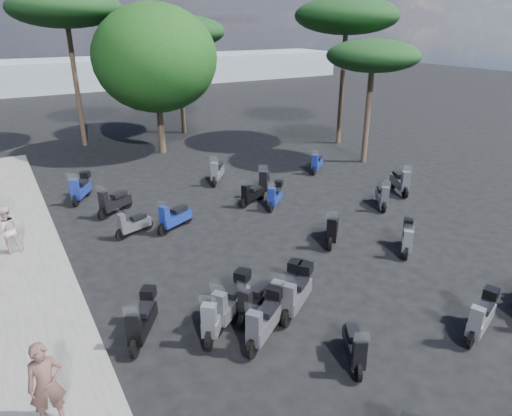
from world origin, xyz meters
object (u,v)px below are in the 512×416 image
scooter_8 (286,291)px  scooter_32 (231,302)px  scooter_16 (264,182)px  scooter_30 (297,294)px  pine_2 (65,9)px  scooter_3 (142,321)px  scooter_13 (481,317)px  scooter_11 (114,203)px  scooter_29 (317,163)px  scooter_14 (355,347)px  scooter_5 (81,189)px  pine_3 (373,56)px  woman (46,385)px  pine_1 (347,16)px  scooter_2 (255,301)px  scooter_31 (265,321)px  scooter_9 (215,315)px  scooter_22 (252,195)px  broadleaf_tree (155,59)px  scooter_15 (332,230)px  scooter_10 (174,218)px  scooter_28 (400,182)px  scooter_23 (275,196)px  pine_0 (178,32)px  scooter_27 (382,197)px  scooter_21 (407,239)px  scooter_17 (217,173)px  scooter_4 (133,225)px

scooter_8 → scooter_32: same height
scooter_16 → scooter_30: bearing=100.7°
scooter_16 → pine_2: bearing=-31.2°
scooter_3 → scooter_13: bearing=-174.8°
scooter_11 → scooter_29: scooter_11 is taller
scooter_14 → scooter_5: bearing=-45.4°
pine_3 → woman: bearing=-149.1°
scooter_13 → scooter_14: (-3.23, 0.75, -0.07)m
scooter_29 → pine_1: (4.63, 3.95, 6.69)m
scooter_2 → scooter_31: bearing=134.1°
scooter_9 → scooter_22: size_ratio=1.09×
scooter_3 → pine_2: (2.43, 19.25, 7.00)m
scooter_5 → broadleaf_tree: size_ratio=0.20×
scooter_11 → scooter_15: bearing=-167.9°
scooter_11 → pine_2: 13.46m
scooter_10 → scooter_5: bearing=1.1°
scooter_9 → pine_1: 20.30m
scooter_8 → scooter_13: (3.37, -3.20, -0.04)m
scooter_11 → scooter_9: bearing=150.6°
scooter_28 → scooter_29: bearing=-46.7°
scooter_23 → woman: bearing=84.7°
pine_1 → scooter_23: bearing=-142.6°
pine_0 → pine_1: size_ratio=0.89×
scooter_16 → scooter_27: scooter_16 is taller
scooter_28 → pine_3: 6.74m
scooter_10 → scooter_27: 8.19m
scooter_9 → scooter_21: size_ratio=1.24×
scooter_16 → scooter_28: size_ratio=0.93×
woman → pine_2: 22.38m
scooter_27 → scooter_16: bearing=-13.3°
scooter_8 → scooter_28: size_ratio=0.92×
scooter_21 → pine_1: pine_1 is taller
pine_3 → scooter_13: bearing=-121.7°
scooter_11 → scooter_22: size_ratio=1.12×
scooter_3 → scooter_30: 3.83m
scooter_8 → scooter_28: (8.98, 4.64, -0.03)m
scooter_28 → scooter_16: bearing=-3.9°
pine_0 → scooter_23: bearing=-97.1°
scooter_17 → scooter_22: scooter_17 is taller
scooter_22 → scooter_32: scooter_32 is taller
woman → scooter_11: size_ratio=1.11×
woman → scooter_4: woman is taller
scooter_22 → pine_0: 14.74m
scooter_13 → scooter_28: (5.61, 7.84, 0.01)m
scooter_8 → scooter_11: scooter_8 is taller
scooter_10 → scooter_14: bearing=160.7°
scooter_10 → scooter_31: bearing=151.5°
scooter_14 → broadleaf_tree: 19.20m
scooter_8 → scooter_13: bearing=-168.6°
scooter_9 → scooter_30: size_ratio=0.97×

